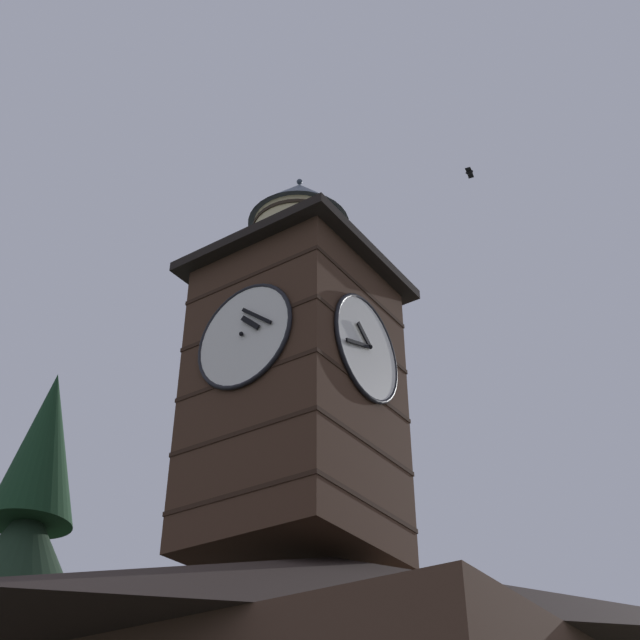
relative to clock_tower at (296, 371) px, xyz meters
The scene contains 3 objects.
clock_tower is the anchor object (origin of this frame).
flying_bird_high 11.18m from the clock_tower, 154.31° to the left, with size 0.52×0.27×0.14m.
flying_bird_low 8.96m from the clock_tower, 141.11° to the right, with size 0.23×0.53×0.13m.
Camera 1 is at (15.59, 8.96, 2.28)m, focal length 47.97 mm.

